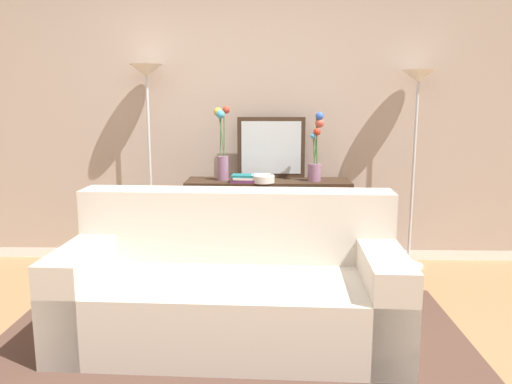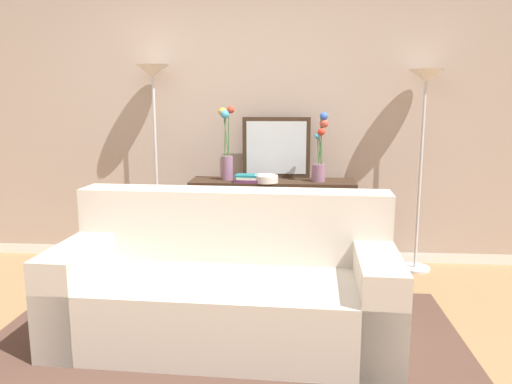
{
  "view_description": "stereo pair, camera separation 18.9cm",
  "coord_description": "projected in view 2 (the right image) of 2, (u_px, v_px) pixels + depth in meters",
  "views": [
    {
      "loc": [
        0.34,
        -2.39,
        1.45
      ],
      "look_at": [
        0.26,
        1.13,
        0.8
      ],
      "focal_mm": 35.09,
      "sensor_mm": 36.0,
      "label": 1
    },
    {
      "loc": [
        0.53,
        -2.38,
        1.45
      ],
      "look_at": [
        0.26,
        1.13,
        0.8
      ],
      "focal_mm": 35.09,
      "sensor_mm": 36.0,
      "label": 2
    }
  ],
  "objects": [
    {
      "name": "book_row_under_console",
      "position": [
        224.0,
        261.0,
        4.39
      ],
      "size": [
        0.26,
        0.18,
        0.13
      ],
      "color": "#B77F33",
      "rests_on": "ground"
    },
    {
      "name": "vase_tall_flowers",
      "position": [
        227.0,
        149.0,
        4.21
      ],
      "size": [
        0.14,
        0.12,
        0.62
      ],
      "color": "gray",
      "rests_on": "console_table"
    },
    {
      "name": "vase_short_flowers",
      "position": [
        320.0,
        154.0,
        4.12
      ],
      "size": [
        0.13,
        0.12,
        0.57
      ],
      "color": "gray",
      "rests_on": "console_table"
    },
    {
      "name": "couch",
      "position": [
        228.0,
        287.0,
        3.08
      ],
      "size": [
        2.04,
        0.98,
        0.88
      ],
      "color": "beige",
      "rests_on": "ground"
    },
    {
      "name": "book_stack",
      "position": [
        248.0,
        179.0,
        4.13
      ],
      "size": [
        0.23,
        0.17,
        0.06
      ],
      "color": "#6B3360",
      "rests_on": "console_table"
    },
    {
      "name": "wall_mirror",
      "position": [
        276.0,
        148.0,
        4.33
      ],
      "size": [
        0.59,
        0.02,
        0.52
      ],
      "color": "#382619",
      "rests_on": "console_table"
    },
    {
      "name": "fruit_bowl",
      "position": [
        266.0,
        179.0,
        4.11
      ],
      "size": [
        0.2,
        0.2,
        0.06
      ],
      "color": "silver",
      "rests_on": "console_table"
    },
    {
      "name": "floor_lamp_right",
      "position": [
        424.0,
        114.0,
        4.12
      ],
      "size": [
        0.28,
        0.28,
        1.7
      ],
      "color": "silver",
      "rests_on": "ground"
    },
    {
      "name": "console_table",
      "position": [
        272.0,
        208.0,
        4.27
      ],
      "size": [
        1.39,
        0.38,
        0.78
      ],
      "color": "#382619",
      "rests_on": "ground"
    },
    {
      "name": "floor_lamp_left",
      "position": [
        154.0,
        109.0,
        4.29
      ],
      "size": [
        0.28,
        0.28,
        1.75
      ],
      "color": "silver",
      "rests_on": "ground"
    },
    {
      "name": "ground_plane",
      "position": [
        191.0,
        381.0,
        2.63
      ],
      "size": [
        16.0,
        16.0,
        0.02
      ],
      "primitive_type": "cube",
      "color": "#9E754C"
    },
    {
      "name": "area_rug",
      "position": [
        224.0,
        346.0,
        2.98
      ],
      "size": [
        2.89,
        1.84,
        0.01
      ],
      "color": "#51382D",
      "rests_on": "ground"
    },
    {
      "name": "back_wall",
      "position": [
        236.0,
        109.0,
        4.49
      ],
      "size": [
        12.0,
        0.15,
        2.75
      ],
      "color": "white",
      "rests_on": "ground"
    }
  ]
}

